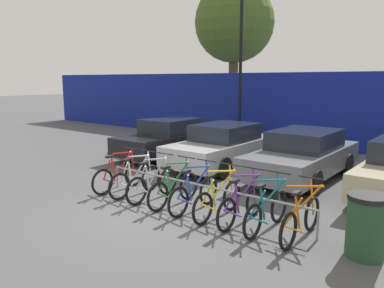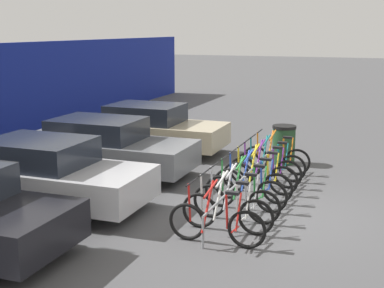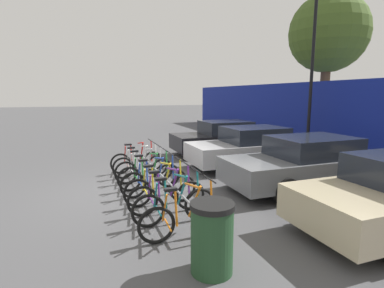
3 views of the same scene
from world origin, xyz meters
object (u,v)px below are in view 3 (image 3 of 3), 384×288
bicycle_white (141,165)px  bicycle_purple (167,196)px  bicycle_yellow (161,189)px  tree_behind_hoarding (328,34)px  bicycle_silver (144,170)px  bicycle_blue (154,181)px  trash_bin (212,238)px  car_grey (309,163)px  bicycle_green (149,175)px  car_black (224,138)px  bicycle_red (137,161)px  lamp_post (312,65)px  car_silver (252,147)px  bicycle_orange (186,218)px  bike_rack (160,175)px  bicycle_teal (175,205)px

bicycle_white → bicycle_purple: (3.01, 0.00, 0.00)m
bicycle_yellow → tree_behind_hoarding: 13.63m
bicycle_silver → tree_behind_hoarding: 12.84m
bicycle_silver → bicycle_blue: same height
trash_bin → car_grey: bearing=123.6°
bicycle_green → car_black: size_ratio=0.40×
car_grey → trash_bin: size_ratio=4.45×
bicycle_blue → bicycle_red: bearing=177.0°
bicycle_purple → car_grey: car_grey is taller
bicycle_green → bicycle_blue: 0.58m
car_black → lamp_post: 5.06m
car_silver → bicycle_orange: bearing=-42.5°
bike_rack → lamp_post: 9.26m
bike_rack → bicycle_silver: bearing=-173.1°
bicycle_silver → car_silver: bearing=98.4°
bike_rack → bicycle_purple: 1.22m
bike_rack → car_black: 5.73m
lamp_post → trash_bin: 11.21m
bicycle_blue → bicycle_orange: same height
bicycle_red → bicycle_silver: (1.20, 0.00, 0.00)m
bicycle_teal → trash_bin: size_ratio=1.66×
bicycle_red → bicycle_white: same height
car_grey → bicycle_blue: bearing=-101.0°
lamp_post → tree_behind_hoarding: tree_behind_hoarding is taller
bicycle_yellow → bicycle_red: bearing=177.2°
car_black → lamp_post: bearing=82.4°
car_black → car_grey: bearing=0.5°
tree_behind_hoarding → car_silver: bearing=-59.7°
bicycle_red → bicycle_blue: (2.45, 0.00, 0.00)m
car_black → tree_behind_hoarding: size_ratio=0.55×
bicycle_purple → car_silver: size_ratio=0.39×
bicycle_silver → bicycle_yellow: size_ratio=1.00×
bike_rack → lamp_post: lamp_post is taller
bike_rack → lamp_post: (-3.71, 7.83, 3.28)m
bicycle_teal → car_black: (-6.00, 4.00, 0.31)m
bicycle_green → car_black: bearing=134.1°
bicycle_purple → bicycle_blue: bearing=-177.6°
bicycle_purple → bicycle_orange: bearing=2.4°
bicycle_purple → car_black: size_ratio=0.40×
bicycle_orange → bike_rack: bearing=172.9°
bicycle_purple → bicycle_orange: (1.22, 0.00, 0.00)m
bicycle_red → car_silver: (0.62, 3.88, 0.31)m
bicycle_blue → car_grey: 4.13m
bicycle_red → bicycle_white: (0.62, 0.00, 0.00)m
bicycle_orange → bicycle_yellow: bearing=176.4°
car_grey → trash_bin: (2.68, -4.02, -0.17)m
bicycle_purple → car_silver: (-3.01, 3.88, 0.31)m
bicycle_silver → bicycle_teal: bearing=-0.2°
lamp_post → bicycle_orange: bearing=-52.4°
bicycle_teal → car_silver: 5.27m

